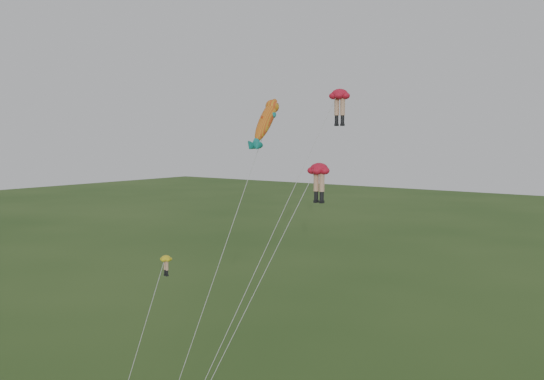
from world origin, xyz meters
The scene contains 4 objects.
legs_kite_red_high centered at (2.02, 12.34, 18.41)m, with size 3.13×13.68×19.26m.
legs_kite_red_mid centered at (4.01, 6.66, 13.67)m, with size 4.39×8.59×14.43m.
legs_kite_yellow centered at (-4.03, 1.58, 7.66)m, with size 0.91×4.63×8.65m.
fish_kite centered at (1.02, 5.51, 16.91)m, with size 2.62×8.33×18.59m.
Camera 1 is at (23.42, -23.82, 16.00)m, focal length 40.00 mm.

